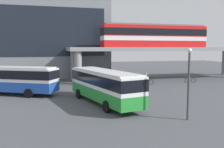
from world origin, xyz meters
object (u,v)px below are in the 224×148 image
object	(u,v)px
station_building	(35,37)
bicycle_black	(141,84)
train	(155,36)
bicycle_blue	(108,82)
bus_main	(104,83)
pedestrian_waiting_near_stop	(146,78)
bicycle_red	(148,82)
bus_secondary	(10,77)
bicycle_brown	(190,80)
pedestrian_by_bike_rack	(104,83)

from	to	relation	value
station_building	bicycle_black	size ratio (longest dim) A/B	15.90
train	bicycle_blue	bearing A→B (deg)	-155.87
station_building	bus_main	xyz separation A→B (m)	(7.02, -25.10, -5.36)
bicycle_black	pedestrian_waiting_near_stop	world-z (taller)	pedestrian_waiting_near_stop
station_building	bicycle_red	distance (m)	22.83
station_building	bus_secondary	xyz separation A→B (m)	(-2.25, -17.71, -5.36)
bus_main	bicycle_brown	distance (m)	19.77
station_building	bus_main	distance (m)	26.61
bus_main	train	bearing A→B (deg)	51.71
bus_secondary	pedestrian_by_bike_rack	distance (m)	11.56
bus_secondary	pedestrian_waiting_near_stop	size ratio (longest dim) A/B	6.60
bicycle_brown	train	bearing A→B (deg)	125.92
train	bus_main	world-z (taller)	train
pedestrian_waiting_near_stop	train	bearing A→B (deg)	52.00
bicycle_blue	pedestrian_waiting_near_stop	size ratio (longest dim) A/B	1.08
bicycle_black	pedestrian_by_bike_rack	bearing A→B (deg)	-174.51
bicycle_red	bus_main	bearing A→B (deg)	-130.85
bicycle_red	pedestrian_waiting_near_stop	bearing A→B (deg)	77.66
pedestrian_waiting_near_stop	bicycle_blue	bearing A→B (deg)	-179.95
bicycle_black	bus_secondary	bearing A→B (deg)	-173.90
bicycle_blue	pedestrian_by_bike_rack	world-z (taller)	pedestrian_by_bike_rack
bicycle_black	pedestrian_waiting_near_stop	bearing A→B (deg)	54.67
bus_main	bus_secondary	xyz separation A→B (m)	(-9.28, 7.38, 0.00)
pedestrian_by_bike_rack	bus_main	bearing A→B (deg)	-103.89
bicycle_red	bicycle_black	bearing A→B (deg)	-139.72
train	bus_secondary	distance (m)	24.23
train	bicycle_blue	world-z (taller)	train
bicycle_black	pedestrian_by_bike_rack	xyz separation A→B (m)	(-5.35, -0.51, 0.41)
bicycle_brown	pedestrian_waiting_near_stop	distance (m)	7.12
bicycle_black	pedestrian_by_bike_rack	size ratio (longest dim) A/B	1.01
bus_secondary	bicycle_brown	bearing A→B (deg)	7.65
bicycle_brown	bicycle_red	bearing A→B (deg)	-177.85
bicycle_brown	pedestrian_waiting_near_stop	world-z (taller)	pedestrian_waiting_near_stop
bus_main	bicycle_black	xyz separation A→B (m)	(7.50, 9.17, -1.63)
bicycle_brown	bicycle_red	world-z (taller)	same
station_building	bus_main	world-z (taller)	station_building
bus_main	bus_secondary	distance (m)	11.86
bus_main	bicycle_blue	distance (m)	12.48
bus_main	bicycle_brown	xyz separation A→B (m)	(16.46, 10.84, -1.63)
station_building	bicycle_black	world-z (taller)	station_building
bicycle_red	bus_secondary	bearing A→B (deg)	-170.19
bus_main	bicycle_red	bearing A→B (deg)	49.15
bus_main	bus_secondary	size ratio (longest dim) A/B	1.04
bicycle_black	station_building	bearing A→B (deg)	132.36
bus_secondary	pedestrian_waiting_near_stop	distance (m)	19.28
train	bus_main	distance (m)	21.18
bus_secondary	pedestrian_by_bike_rack	world-z (taller)	bus_secondary
bus_main	bicycle_red	distance (m)	14.06
station_building	bicycle_brown	size ratio (longest dim) A/B	15.10
bicycle_red	pedestrian_by_bike_rack	bearing A→B (deg)	-164.77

